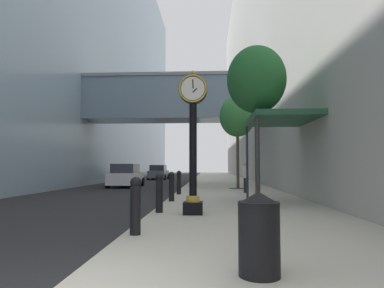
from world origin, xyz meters
The scene contains 16 objects.
ground_plane centered at (0.00, 27.00, 0.00)m, with size 110.00×110.00×0.00m, color #262628.
sidewalk_right centered at (2.86, 30.00, 0.07)m, with size 5.73×80.00×0.14m, color beige.
building_block_left centered at (-12.33, 29.95, 16.08)m, with size 22.94×80.00×32.29m.
building_block_right centered at (10.23, 30.00, 14.37)m, with size 9.00×80.00×28.73m.
street_clock centered at (1.29, 6.45, 2.43)m, with size 0.84×0.55×4.19m.
bollard_nearest centered at (0.27, 3.50, 0.74)m, with size 0.23×0.23×1.16m.
bollard_second centered at (0.27, 6.75, 0.74)m, with size 0.23×0.23×1.16m.
bollard_third centered at (0.27, 10.01, 0.74)m, with size 0.23×0.23×1.16m.
bollard_fourth centered at (0.27, 13.26, 0.74)m, with size 0.23×0.23×1.16m.
street_tree_near centered at (3.54, 9.22, 4.71)m, with size 2.20×2.20×5.87m.
street_tree_mid_near centered at (3.54, 17.70, 4.61)m, with size 2.25×2.25×5.79m.
trash_bin centered at (2.38, 1.06, 0.68)m, with size 0.53×0.53×1.05m.
pedestrian_walking centered at (3.67, 14.41, 0.99)m, with size 0.48×0.48×1.62m.
storefront_awning centered at (4.49, 9.84, 3.28)m, with size 2.40×3.60×3.30m.
car_grey_near centered at (-4.08, 35.41, 0.81)m, with size 2.08×4.49×1.66m.
car_white_mid centered at (-4.32, 21.15, 0.82)m, with size 2.13×4.47×1.69m.
Camera 1 is at (1.76, -3.26, 1.51)m, focal length 31.48 mm.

